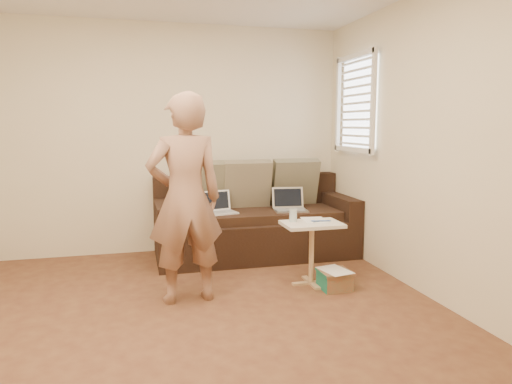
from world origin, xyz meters
TOP-DOWN VIEW (x-y plane):
  - floor at (0.00, 0.00)m, footprint 4.50×4.50m
  - wall_back at (0.00, 2.25)m, footprint 4.00×0.00m
  - wall_front at (0.00, -2.25)m, footprint 4.00×0.00m
  - wall_right at (2.00, 0.00)m, footprint 0.00×4.50m
  - window_blinds at (1.95, 1.50)m, footprint 0.12×0.88m
  - sofa at (0.89, 1.77)m, footprint 2.20×0.95m
  - pillow_left at (0.29, 1.98)m, footprint 0.55×0.29m
  - pillow_mid at (0.84, 1.97)m, footprint 0.55×0.27m
  - pillow_right at (1.44, 2.02)m, footprint 0.55×0.28m
  - laptop_silver at (1.25, 1.62)m, footprint 0.38×0.30m
  - laptop_white at (0.48, 1.67)m, footprint 0.38×0.31m
  - person at (-0.02, 0.58)m, footprint 0.68×0.50m
  - side_table at (1.15, 0.70)m, footprint 0.53×0.37m
  - drinking_glass at (0.99, 0.78)m, footprint 0.07×0.07m
  - scissors at (1.23, 0.70)m, footprint 0.18×0.11m
  - paper_on_table at (1.20, 0.78)m, footprint 0.25×0.33m
  - striped_box at (1.30, 0.52)m, footprint 0.28×0.28m

SIDE VIEW (x-z plane):
  - floor at x=0.00m, z-range 0.00..0.00m
  - striped_box at x=1.30m, z-range 0.00..0.17m
  - side_table at x=1.15m, z-range 0.00..0.58m
  - sofa at x=0.89m, z-range 0.00..0.85m
  - laptop_silver at x=1.25m, z-range 0.40..0.64m
  - laptop_white at x=0.48m, z-range 0.40..0.64m
  - paper_on_table at x=1.20m, z-range 0.58..0.59m
  - scissors at x=1.23m, z-range 0.58..0.60m
  - drinking_glass at x=0.99m, z-range 0.58..0.70m
  - pillow_left at x=0.29m, z-range 0.51..1.07m
  - pillow_mid at x=0.84m, z-range 0.51..1.07m
  - pillow_right at x=1.44m, z-range 0.51..1.07m
  - person at x=-0.02m, z-range 0.00..1.74m
  - wall_back at x=0.00m, z-range -0.70..3.30m
  - wall_front at x=0.00m, z-range -0.70..3.30m
  - wall_right at x=2.00m, z-range -0.95..3.55m
  - window_blinds at x=1.95m, z-range 1.16..2.24m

